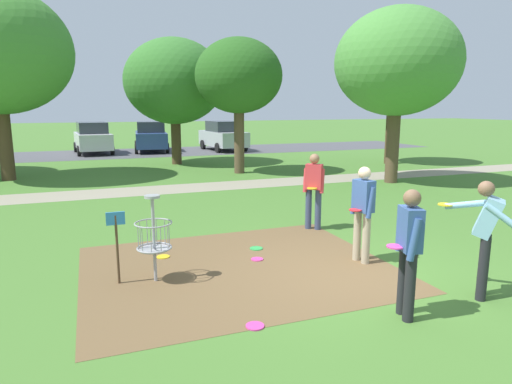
# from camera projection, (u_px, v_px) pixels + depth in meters

# --- Properties ---
(ground_plane) EXTENTS (160.00, 160.00, 0.00)m
(ground_plane) POSITION_uv_depth(u_px,v_px,m) (362.00, 276.00, 7.28)
(ground_plane) COLOR #47752D
(dirt_tee_pad) EXTENTS (5.13, 4.24, 0.01)m
(dirt_tee_pad) POSITION_uv_depth(u_px,v_px,m) (238.00, 268.00, 7.63)
(dirt_tee_pad) COLOR brown
(dirt_tee_pad) RESTS_ON ground
(disc_golf_basket) EXTENTS (0.98, 0.58, 1.39)m
(disc_golf_basket) POSITION_uv_depth(u_px,v_px,m) (150.00, 235.00, 6.91)
(disc_golf_basket) COLOR #9E9EA3
(disc_golf_basket) RESTS_ON ground
(player_foreground_watching) EXTENTS (0.44, 0.50, 1.71)m
(player_foreground_watching) POSITION_uv_depth(u_px,v_px,m) (409.00, 246.00, 5.67)
(player_foreground_watching) COLOR #232328
(player_foreground_watching) RESTS_ON ground
(player_throwing) EXTENTS (0.43, 0.49, 1.71)m
(player_throwing) POSITION_uv_depth(u_px,v_px,m) (363.00, 209.00, 7.76)
(player_throwing) COLOR tan
(player_throwing) RESTS_ON ground
(player_waiting_left) EXTENTS (0.63, 1.10, 1.71)m
(player_waiting_left) POSITION_uv_depth(u_px,v_px,m) (486.00, 232.00, 6.29)
(player_waiting_left) COLOR #232328
(player_waiting_left) RESTS_ON ground
(player_waiting_right) EXTENTS (0.46, 0.45, 1.71)m
(player_waiting_right) POSITION_uv_depth(u_px,v_px,m) (314.00, 187.00, 9.88)
(player_waiting_right) COLOR #384260
(player_waiting_right) RESTS_ON ground
(frisbee_near_basket) EXTENTS (0.24, 0.24, 0.02)m
(frisbee_near_basket) POSITION_uv_depth(u_px,v_px,m) (255.00, 326.00, 5.59)
(frisbee_near_basket) COLOR #E53D99
(frisbee_near_basket) RESTS_ON ground
(frisbee_by_tee) EXTENTS (0.22, 0.22, 0.02)m
(frisbee_by_tee) POSITION_uv_depth(u_px,v_px,m) (257.00, 259.00, 8.04)
(frisbee_by_tee) COLOR #E53D99
(frisbee_by_tee) RESTS_ON ground
(frisbee_mid_grass) EXTENTS (0.25, 0.25, 0.02)m
(frisbee_mid_grass) POSITION_uv_depth(u_px,v_px,m) (256.00, 248.00, 8.65)
(frisbee_mid_grass) COLOR green
(frisbee_mid_grass) RESTS_ON ground
(frisbee_scattered_a) EXTENTS (0.24, 0.24, 0.02)m
(frisbee_scattered_a) POSITION_uv_depth(u_px,v_px,m) (163.00, 257.00, 8.17)
(frisbee_scattered_a) COLOR gold
(frisbee_scattered_a) RESTS_ON ground
(tree_near_left) EXTENTS (3.72, 3.72, 5.99)m
(tree_near_left) POSITION_uv_depth(u_px,v_px,m) (394.00, 71.00, 20.87)
(tree_near_left) COLOR #4C3823
(tree_near_left) RESTS_ON ground
(tree_near_right) EXTENTS (3.53, 3.53, 5.46)m
(tree_near_right) POSITION_uv_depth(u_px,v_px,m) (239.00, 77.00, 17.87)
(tree_near_right) COLOR brown
(tree_near_right) RESTS_ON ground
(tree_mid_left) EXTENTS (4.38, 4.38, 6.13)m
(tree_mid_left) POSITION_uv_depth(u_px,v_px,m) (397.00, 63.00, 15.51)
(tree_mid_left) COLOR brown
(tree_mid_left) RESTS_ON ground
(tree_mid_right) EXTENTS (4.68, 4.68, 5.89)m
(tree_mid_right) POSITION_uv_depth(u_px,v_px,m) (174.00, 82.00, 20.82)
(tree_mid_right) COLOR #4C3823
(tree_mid_right) RESTS_ON ground
(parking_lot_strip) EXTENTS (36.00, 6.00, 0.01)m
(parking_lot_strip) POSITION_uv_depth(u_px,v_px,m) (160.00, 152.00, 27.23)
(parking_lot_strip) COLOR #4C4C51
(parking_lot_strip) RESTS_ON ground
(parked_car_leftmost) EXTENTS (2.25, 4.34, 1.84)m
(parked_car_leftmost) POSITION_uv_depth(u_px,v_px,m) (93.00, 138.00, 26.24)
(parked_car_leftmost) COLOR silver
(parked_car_leftmost) RESTS_ON ground
(parked_car_center_left) EXTENTS (2.29, 4.36, 1.84)m
(parked_car_center_left) POSITION_uv_depth(u_px,v_px,m) (151.00, 137.00, 27.41)
(parked_car_center_left) COLOR #2D4784
(parked_car_center_left) RESTS_ON ground
(parked_car_center_right) EXTENTS (2.30, 4.36, 1.84)m
(parked_car_center_right) POSITION_uv_depth(u_px,v_px,m) (223.00, 136.00, 28.16)
(parked_car_center_right) COLOR #B2B7BC
(parked_car_center_right) RESTS_ON ground
(gravel_path) EXTENTS (40.00, 1.70, 0.00)m
(gravel_path) POSITION_uv_depth(u_px,v_px,m) (216.00, 186.00, 15.48)
(gravel_path) COLOR gray
(gravel_path) RESTS_ON ground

